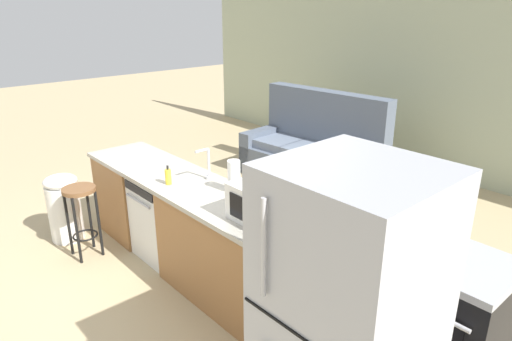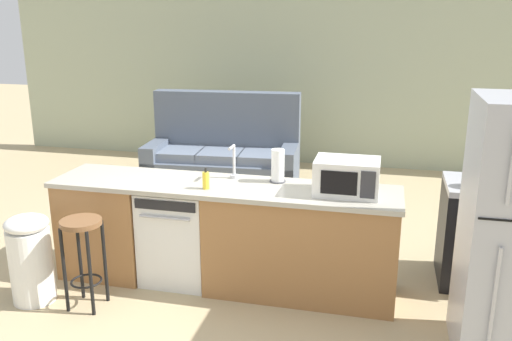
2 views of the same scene
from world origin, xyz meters
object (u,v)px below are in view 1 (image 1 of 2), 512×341
Objects in this scene: paper_towel_roll at (234,177)px; bar_stool at (81,207)px; stove_range at (443,315)px; soap_bottle at (168,177)px; refrigerator at (346,337)px; microwave at (265,204)px; couch at (315,154)px; trash_bin at (64,207)px; dishwasher at (168,216)px; kettle at (421,243)px.

paper_towel_roll is 0.38× the size of bar_stool.
stove_range is 5.11× the size of soap_bottle.
paper_towel_roll is at bearing 157.46° from refrigerator.
soap_bottle is at bearing -172.66° from microwave.
stove_range is 0.51× the size of refrigerator.
stove_range is at bearing -35.35° from couch.
dishwasher is at bearing 33.00° from trash_bin.
microwave reaches higher than stove_range.
bar_stool is at bearing -159.16° from stove_range.
refrigerator reaches higher than paper_towel_roll.
microwave is 0.68× the size of bar_stool.
refrigerator is 6.32× the size of paper_towel_roll.
stove_range is 4.39× the size of kettle.
trash_bin is 3.41m from couch.
kettle is at bearing -142.84° from stove_range.
soap_bottle reaches higher than bar_stool.
refrigerator is at bearing -22.54° from paper_towel_roll.
trash_bin is (-1.86, -0.85, -0.66)m from paper_towel_roll.
refrigerator reaches higher than couch.
microwave is (-1.18, 0.55, 0.15)m from refrigerator.
refrigerator is 2.41× the size of bar_stool.
couch is (-0.42, 2.69, -0.03)m from dishwasher.
paper_towel_roll is 1.69m from bar_stool.
paper_towel_roll is at bearing 24.60° from trash_bin.
dishwasher is 4.77× the size of soap_bottle.
couch is (0.13, 3.34, -0.14)m from bar_stool.
bar_stool is (-1.97, -0.65, -0.50)m from microwave.
microwave reaches higher than soap_bottle.
couch is at bearing 124.35° from microwave.
microwave is at bearing -55.65° from couch.
stove_range is 3.70m from couch.
dishwasher reaches higher than trash_bin.
kettle is 0.28× the size of bar_stool.
couch is at bearing 98.79° from dishwasher.
microwave reaches higher than kettle.
trash_bin is (-1.33, -0.52, -0.59)m from soap_bottle.
refrigerator reaches higher than stove_range.
soap_bottle is 2.20m from kettle.
soap_bottle is 0.24× the size of trash_bin.
dishwasher is at bearing -168.09° from stove_range.
microwave is at bearing -154.98° from stove_range.
couch is at bearing 116.49° from paper_towel_roll.
dishwasher is 2.72m from couch.
paper_towel_roll is (0.83, 0.18, 0.62)m from dishwasher.
kettle is 0.10× the size of couch.
couch is at bearing 87.76° from bar_stool.
stove_range is 1.90m from paper_towel_roll.
dishwasher is at bearing -170.15° from kettle.
paper_towel_roll is at bearing 32.06° from soap_bottle.
paper_towel_roll reaches higher than bar_stool.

